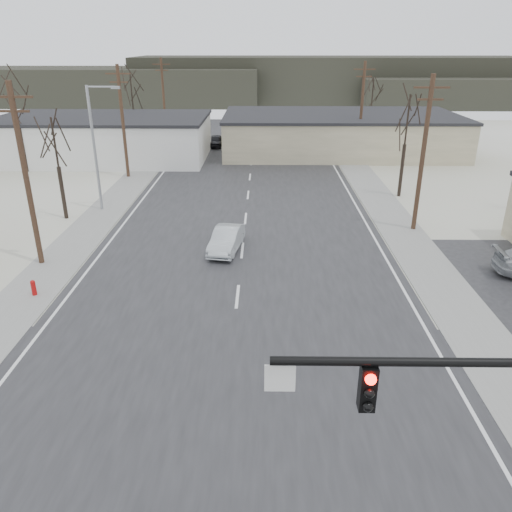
{
  "coord_description": "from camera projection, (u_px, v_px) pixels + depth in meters",
  "views": [
    {
      "loc": [
        1.25,
        -14.09,
        11.75
      ],
      "look_at": [
        0.94,
        7.18,
        2.6
      ],
      "focal_mm": 35.0,
      "sensor_mm": 36.0,
      "label": 1
    }
  ],
  "objects": [
    {
      "name": "tree_left_mid",
      "position": [
        15.0,
        105.0,
        46.64
      ],
      "size": [
        3.96,
        3.96,
        8.82
      ],
      "color": "black",
      "rests_on": "ground"
    },
    {
      "name": "sedan_crossing",
      "position": [
        226.0,
        239.0,
        30.18
      ],
      "size": [
        2.16,
        4.44,
        1.4
      ],
      "primitive_type": "imported",
      "rotation": [
        0.0,
        0.0,
        -0.16
      ],
      "color": "#AAB1B5",
      "rests_on": "main_road"
    },
    {
      "name": "upole_right_b",
      "position": [
        361.0,
        110.0,
        52.12
      ],
      "size": [
        2.2,
        0.3,
        10.0
      ],
      "color": "#432B1F",
      "rests_on": "ground"
    },
    {
      "name": "upole_right_a",
      "position": [
        423.0,
        153.0,
        31.91
      ],
      "size": [
        2.2,
        0.3,
        10.0
      ],
      "color": "#432B1F",
      "rests_on": "ground"
    },
    {
      "name": "ground",
      "position": [
        226.0,
        404.0,
        17.6
      ],
      "size": [
        140.0,
        140.0,
        0.0
      ],
      "primitive_type": "plane",
      "color": "white",
      "rests_on": "ground"
    },
    {
      "name": "hill_left",
      "position": [
        85.0,
        86.0,
        101.19
      ],
      "size": [
        70.0,
        18.0,
        7.0
      ],
      "primitive_type": "cube",
      "color": "#333026",
      "rests_on": "ground"
    },
    {
      "name": "building_right_far",
      "position": [
        340.0,
        133.0,
        57.03
      ],
      "size": [
        26.3,
        14.3,
        4.3
      ],
      "color": "#C0B493",
      "rests_on": "ground"
    },
    {
      "name": "car_far_a",
      "position": [
        288.0,
        148.0,
        55.61
      ],
      "size": [
        3.15,
        5.76,
        1.58
      ],
      "primitive_type": "imported",
      "rotation": [
        0.0,
        0.0,
        2.96
      ],
      "color": "black",
      "rests_on": "main_road"
    },
    {
      "name": "sidewalk_right",
      "position": [
        393.0,
        219.0,
        35.81
      ],
      "size": [
        3.0,
        90.0,
        0.06
      ],
      "primitive_type": "cube",
      "color": "gray",
      "rests_on": "ground"
    },
    {
      "name": "hill_center",
      "position": [
        330.0,
        80.0,
        103.79
      ],
      "size": [
        80.0,
        18.0,
        9.0
      ],
      "primitive_type": "cube",
      "color": "#333026",
      "rests_on": "ground"
    },
    {
      "name": "upole_left_c",
      "position": [
        123.0,
        120.0,
        45.08
      ],
      "size": [
        2.2,
        0.3,
        10.0
      ],
      "color": "#432B1F",
      "rests_on": "ground"
    },
    {
      "name": "sidewalk_left",
      "position": [
        99.0,
        218.0,
        36.1
      ],
      "size": [
        3.0,
        90.0,
        0.06
      ],
      "primitive_type": "cube",
      "color": "gray",
      "rests_on": "ground"
    },
    {
      "name": "streetlight_main",
      "position": [
        96.0,
        142.0,
        35.94
      ],
      "size": [
        2.4,
        0.25,
        9.0
      ],
      "color": "gray",
      "rests_on": "ground"
    },
    {
      "name": "building_left_far",
      "position": [
        103.0,
        138.0,
        53.66
      ],
      "size": [
        22.3,
        12.3,
        4.5
      ],
      "color": "silver",
      "rests_on": "ground"
    },
    {
      "name": "tree_right_far",
      "position": [
        372.0,
        95.0,
        62.95
      ],
      "size": [
        3.52,
        3.52,
        7.84
      ],
      "color": "black",
      "rests_on": "ground"
    },
    {
      "name": "tree_left_near",
      "position": [
        55.0,
        146.0,
        34.08
      ],
      "size": [
        3.3,
        3.3,
        7.35
      ],
      "color": "black",
      "rests_on": "ground"
    },
    {
      "name": "tree_right_mid",
      "position": [
        407.0,
        123.0,
        38.97
      ],
      "size": [
        3.74,
        3.74,
        8.33
      ],
      "color": "black",
      "rests_on": "ground"
    },
    {
      "name": "cross_road",
      "position": [
        226.0,
        403.0,
        17.59
      ],
      "size": [
        90.0,
        10.0,
        0.04
      ],
      "primitive_type": "cube",
      "color": "#242326",
      "rests_on": "ground"
    },
    {
      "name": "main_road",
      "position": [
        243.0,
        244.0,
        31.37
      ],
      "size": [
        18.0,
        110.0,
        0.05
      ],
      "primitive_type": "cube",
      "color": "#242326",
      "rests_on": "ground"
    },
    {
      "name": "upole_left_b",
      "position": [
        26.0,
        174.0,
        26.71
      ],
      "size": [
        2.2,
        0.3,
        10.0
      ],
      "color": "#432B1F",
      "rests_on": "ground"
    },
    {
      "name": "car_far_b",
      "position": [
        215.0,
        141.0,
        60.37
      ],
      "size": [
        1.77,
        4.01,
        1.34
      ],
      "primitive_type": "imported",
      "rotation": [
        0.0,
        0.0,
        -0.05
      ],
      "color": "black",
      "rests_on": "main_road"
    },
    {
      "name": "hill_right",
      "position": [
        510.0,
        91.0,
        98.5
      ],
      "size": [
        60.0,
        18.0,
        5.5
      ],
      "primitive_type": "cube",
      "color": "#333026",
      "rests_on": "ground"
    },
    {
      "name": "upole_left_d",
      "position": [
        164.0,
        98.0,
        63.45
      ],
      "size": [
        2.2,
        0.3,
        10.0
      ],
      "color": "#432B1F",
      "rests_on": "ground"
    },
    {
      "name": "tree_left_far",
      "position": [
        132.0,
        93.0,
        57.56
      ],
      "size": [
        3.96,
        3.96,
        8.82
      ],
      "color": "black",
      "rests_on": "ground"
    },
    {
      "name": "fire_hydrant",
      "position": [
        34.0,
        288.0,
        24.91
      ],
      "size": [
        0.24,
        0.24,
        0.87
      ],
      "color": "#A50C0C",
      "rests_on": "ground"
    }
  ]
}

